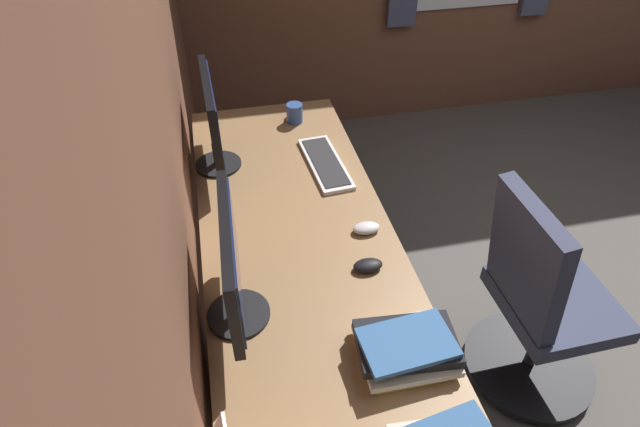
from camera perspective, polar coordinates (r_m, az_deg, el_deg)
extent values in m
plane|color=#59544F|center=(3.08, 30.93, -8.46)|extent=(5.00, 5.00, 0.00)
cube|color=brown|center=(1.52, -18.74, 8.96)|extent=(4.77, 0.10, 2.60)
cube|color=#936D47|center=(1.84, -1.53, -5.81)|extent=(2.32, 0.72, 0.03)
cylinder|color=silver|center=(2.95, 0.07, 5.37)|extent=(0.05, 0.05, 0.70)
cylinder|color=silver|center=(2.90, -11.64, 3.76)|extent=(0.05, 0.05, 0.70)
cube|color=#936D47|center=(1.95, -0.36, -19.83)|extent=(0.40, 0.50, 0.69)
cube|color=silver|center=(1.99, 7.17, -18.30)|extent=(0.37, 0.01, 0.61)
cylinder|color=black|center=(1.69, -8.97, -10.94)|extent=(0.20, 0.20, 0.01)
cylinder|color=black|center=(1.65, -9.17, -9.73)|extent=(0.04, 0.04, 0.10)
cube|color=black|center=(1.51, -9.92, -5.05)|extent=(0.49, 0.05, 0.28)
cube|color=#19234C|center=(1.51, -9.28, -4.94)|extent=(0.45, 0.02, 0.25)
cylinder|color=black|center=(2.32, -11.17, 5.39)|extent=(0.20, 0.20, 0.01)
cylinder|color=black|center=(2.29, -11.34, 6.53)|extent=(0.04, 0.04, 0.10)
cube|color=black|center=(2.19, -12.01, 10.80)|extent=(0.50, 0.04, 0.29)
cube|color=#19234C|center=(2.19, -11.56, 10.86)|extent=(0.46, 0.02, 0.26)
cube|color=silver|center=(2.28, 0.60, 5.56)|extent=(0.43, 0.17, 0.02)
cube|color=#2D2D30|center=(2.27, 0.60, 5.79)|extent=(0.38, 0.14, 0.00)
ellipsoid|color=black|center=(1.80, 5.33, -5.74)|extent=(0.06, 0.10, 0.03)
ellipsoid|color=silver|center=(1.94, 5.15, -1.62)|extent=(0.06, 0.10, 0.03)
cube|color=gold|center=(1.59, 9.09, -15.57)|extent=(0.19, 0.21, 0.02)
cube|color=beige|center=(1.58, 9.46, -14.56)|extent=(0.24, 0.28, 0.02)
cube|color=black|center=(1.56, 9.58, -13.96)|extent=(0.21, 0.31, 0.03)
cube|color=#38669E|center=(1.53, 9.66, -13.92)|extent=(0.19, 0.27, 0.02)
cylinder|color=#335193|center=(2.58, -2.83, 11.04)|extent=(0.08, 0.08, 0.09)
torus|color=#335193|center=(2.62, -3.04, 11.67)|extent=(0.06, 0.01, 0.06)
cube|color=#383D56|center=(2.26, 24.66, -8.97)|extent=(0.44, 0.42, 0.07)
cube|color=#383D56|center=(1.95, 21.91, -4.88)|extent=(0.40, 0.13, 0.50)
cylinder|color=black|center=(2.41, 23.23, -12.37)|extent=(0.05, 0.05, 0.37)
cylinder|color=black|center=(2.57, 22.04, -15.15)|extent=(0.56, 0.56, 0.03)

